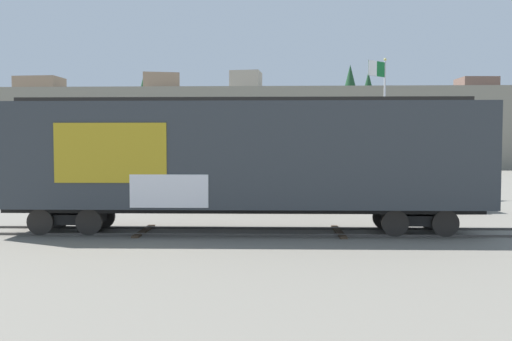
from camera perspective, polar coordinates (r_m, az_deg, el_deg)
The scene contains 8 objects.
ground_plane at distance 17.98m, azimuth -5.96°, elevation -7.07°, with size 260.00×260.00×0.00m, color slate.
track at distance 17.93m, azimuth -4.92°, elevation -6.97°, with size 60.01×2.62×0.08m.
freight_car at distance 17.59m, azimuth -1.67°, elevation 1.56°, with size 17.01×2.90×4.81m.
flagpole at distance 31.90m, azimuth 14.21°, elevation 7.25°, with size 1.31×1.10×8.59m.
hillside at distance 91.22m, azimuth 0.24°, elevation 4.44°, with size 120.45×43.59×16.05m.
parked_car_white at distance 24.24m, azimuth -5.94°, elevation -2.67°, with size 4.56×2.21×1.54m.
parked_car_tan at distance 24.32m, azimuth 5.20°, elevation -2.52°, with size 4.82×2.06×1.70m.
parked_car_black at distance 25.27m, azimuth 20.03°, elevation -2.47°, with size 4.18×2.03×1.73m.
Camera 1 is at (2.40, -17.56, 3.04)m, focal length 34.72 mm.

